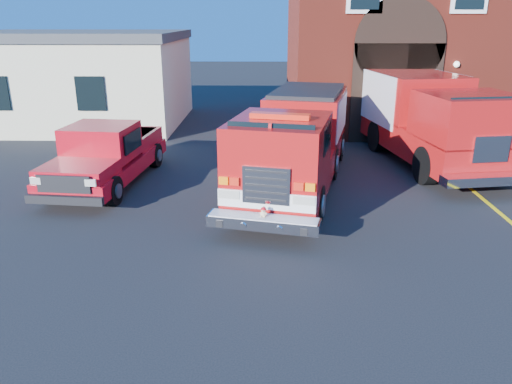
{
  "coord_description": "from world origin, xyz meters",
  "views": [
    {
      "loc": [
        0.19,
        -11.61,
        4.94
      ],
      "look_at": [
        0.0,
        -1.2,
        1.3
      ],
      "focal_mm": 35.0,
      "sensor_mm": 36.0,
      "label": 1
    }
  ],
  "objects_px": {
    "side_building": "(77,77)",
    "pickup_truck": "(107,155)",
    "fire_station": "(446,33)",
    "secondary_truck": "(421,113)",
    "fire_engine": "(297,141)"
  },
  "relations": [
    {
      "from": "side_building",
      "to": "secondary_truck",
      "type": "bearing_deg",
      "value": -22.96
    },
    {
      "from": "fire_engine",
      "to": "secondary_truck",
      "type": "distance_m",
      "value": 5.9
    },
    {
      "from": "pickup_truck",
      "to": "side_building",
      "type": "bearing_deg",
      "value": 113.81
    },
    {
      "from": "fire_station",
      "to": "side_building",
      "type": "distance_m",
      "value": 18.13
    },
    {
      "from": "side_building",
      "to": "fire_engine",
      "type": "distance_m",
      "value": 14.13
    },
    {
      "from": "fire_station",
      "to": "fire_engine",
      "type": "bearing_deg",
      "value": -126.01
    },
    {
      "from": "fire_station",
      "to": "pickup_truck",
      "type": "relative_size",
      "value": 2.53
    },
    {
      "from": "fire_station",
      "to": "side_building",
      "type": "xyz_separation_m",
      "value": [
        -17.99,
        -0.99,
        -2.05
      ]
    },
    {
      "from": "side_building",
      "to": "secondary_truck",
      "type": "distance_m",
      "value": 16.21
    },
    {
      "from": "side_building",
      "to": "pickup_truck",
      "type": "relative_size",
      "value": 1.7
    },
    {
      "from": "fire_station",
      "to": "side_building",
      "type": "height_order",
      "value": "fire_station"
    },
    {
      "from": "secondary_truck",
      "to": "pickup_truck",
      "type": "bearing_deg",
      "value": -162.59
    },
    {
      "from": "fire_engine",
      "to": "pickup_truck",
      "type": "relative_size",
      "value": 1.53
    },
    {
      "from": "fire_engine",
      "to": "pickup_truck",
      "type": "bearing_deg",
      "value": 178.74
    },
    {
      "from": "side_building",
      "to": "pickup_truck",
      "type": "bearing_deg",
      "value": -66.19
    }
  ]
}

